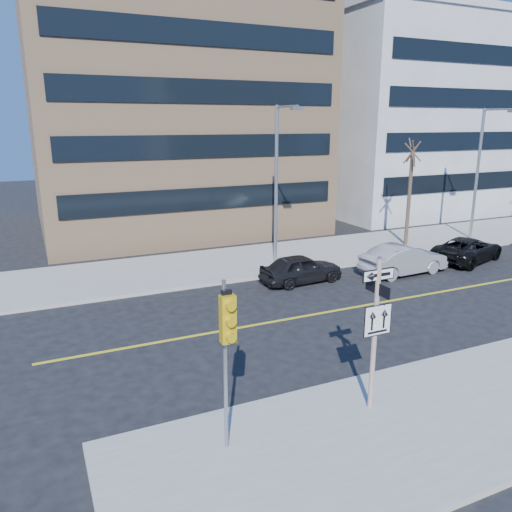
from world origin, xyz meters
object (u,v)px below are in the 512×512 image
traffic_signal (227,333)px  parked_car_b (404,260)px  parked_car_a (301,269)px  street_tree_west (413,154)px  sign_pole (375,325)px  parked_car_c (468,249)px  streetlight_b (481,166)px  streetlight_a (278,175)px

traffic_signal → parked_car_b: 16.30m
parked_car_a → street_tree_west: bearing=-72.7°
sign_pole → street_tree_west: 19.22m
parked_car_c → streetlight_b: size_ratio=0.60×
sign_pole → streetlight_a: 14.05m
streetlight_a → streetlight_b: (14.00, 0.00, 0.00)m
traffic_signal → streetlight_b: 25.83m
parked_car_a → street_tree_west: (9.26, 3.51, 4.84)m
parked_car_c → streetlight_b: 6.79m
parked_car_c → street_tree_west: (-0.81, 3.98, 4.86)m
sign_pole → streetlight_b: size_ratio=0.51×
streetlight_b → parked_car_b: bearing=-156.6°
traffic_signal → street_tree_west: street_tree_west is taller
parked_car_c → street_tree_west: 6.34m
sign_pole → parked_car_c: size_ratio=0.85×
traffic_signal → parked_car_a: (7.74, 10.45, -2.35)m
parked_car_b → streetlight_a: 7.52m
sign_pole → parked_car_a: sign_pole is taller
sign_pole → street_tree_west: street_tree_west is taller
parked_car_a → parked_car_c: size_ratio=0.83×
streetlight_b → street_tree_west: (-5.00, 0.54, 0.77)m
sign_pole → streetlight_a: bearing=73.2°
street_tree_west → parked_car_b: bearing=-131.8°
sign_pole → parked_car_c: bearing=35.4°
parked_car_c → streetlight_a: (-9.81, 3.44, 4.09)m
parked_car_a → parked_car_c: parked_car_a is taller
sign_pole → traffic_signal: size_ratio=1.02×
traffic_signal → streetlight_b: (22.00, 13.42, 1.73)m
parked_car_b → traffic_signal: bearing=123.3°
streetlight_b → parked_car_a: bearing=-168.3°
street_tree_west → streetlight_a: bearing=-176.5°
sign_pole → streetlight_b: bearing=36.4°
streetlight_a → streetlight_b: same height
street_tree_west → streetlight_b: bearing=-6.2°
parked_car_a → streetlight_b: size_ratio=0.50×
traffic_signal → parked_car_a: traffic_signal is taller
traffic_signal → streetlight_b: streetlight_b is taller
sign_pole → parked_car_c: (13.81, 9.83, -1.77)m
parked_car_a → sign_pole: bearing=156.5°
streetlight_a → sign_pole: bearing=-106.8°
traffic_signal → streetlight_a: streetlight_a is taller
parked_car_c → streetlight_a: streetlight_a is taller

